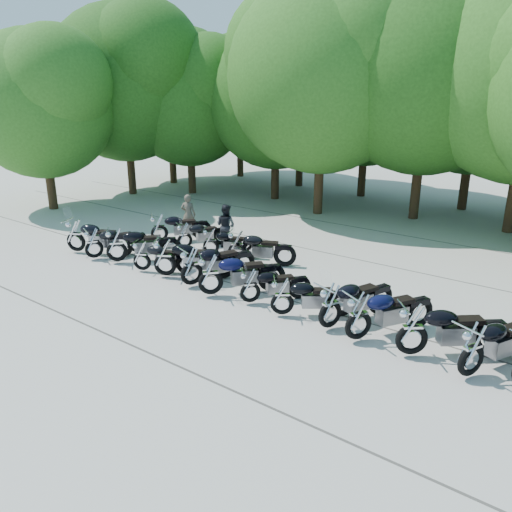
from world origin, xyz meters
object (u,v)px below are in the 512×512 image
Objects in this scene: motorcycle_12 at (473,348)px; motorcycle_14 at (159,227)px; rider_1 at (226,226)px; motorcycle_6 at (210,273)px; motorcycle_10 at (359,315)px; motorcycle_0 at (75,234)px; motorcycle_17 at (237,245)px; motorcycle_16 at (211,240)px; motorcycle_7 at (250,285)px; motorcycle_1 at (94,242)px; motorcycle_15 at (185,235)px; motorcycle_5 at (191,265)px; motorcycle_3 at (142,255)px; motorcycle_2 at (116,244)px; motorcycle_11 at (413,328)px; rider_0 at (188,215)px; motorcycle_9 at (330,304)px; motorcycle_4 at (165,256)px; motorcycle_8 at (282,295)px.

motorcycle_14 is at bearing 12.22° from motorcycle_12.
motorcycle_6 is at bearing 121.01° from rider_1.
rider_1 is at bearing 1.82° from motorcycle_10.
motorcycle_17 is at bearing -88.12° from motorcycle_0.
motorcycle_16 is 1.26m from motorcycle_17.
motorcycle_7 is at bearing -150.02° from motorcycle_16.
motorcycle_1 is at bearing 24.75° from motorcycle_12.
motorcycle_17 reaches higher than motorcycle_15.
motorcycle_10 is at bearing -139.32° from motorcycle_17.
motorcycle_7 is (2.22, 0.05, -0.13)m from motorcycle_5.
motorcycle_3 is at bearing 36.18° from motorcycle_6.
motorcycle_14 is at bearing 9.12° from motorcycle_3.
motorcycle_17 is (-1.27, 2.78, -0.06)m from motorcycle_6.
motorcycle_15 is 0.89× the size of motorcycle_17.
motorcycle_6 reaches higher than motorcycle_7.
motorcycle_0 is 1.02× the size of motorcycle_10.
motorcycle_1 is 0.90× the size of motorcycle_10.
motorcycle_12 is at bearing 154.13° from rider_1.
motorcycle_14 is (-5.21, 2.79, -0.06)m from motorcycle_6.
motorcycle_16 is at bearing -37.56° from motorcycle_5.
motorcycle_5 is at bearing -139.47° from motorcycle_2.
motorcycle_11 is at bearing -159.14° from motorcycle_5.
motorcycle_3 is 4.64m from rider_0.
motorcycle_12 is at bearing -163.45° from motorcycle_9.
motorcycle_4 is at bearing -152.18° from motorcycle_1.
motorcycle_15 is 2.55m from motorcycle_17.
rider_1 is (-1.85, 3.79, 0.12)m from motorcycle_5.
motorcycle_16 is (2.07, 2.57, -0.12)m from motorcycle_2.
motorcycle_5 is 1.01× the size of motorcycle_12.
motorcycle_8 is at bearing 23.39° from motorcycle_9.
motorcycle_2 is at bearing -109.86° from motorcycle_0.
motorcycle_11 is (5.94, 0.12, 0.00)m from motorcycle_6.
motorcycle_3 is at bearing 38.49° from motorcycle_7.
motorcycle_4 is 5.06m from rider_0.
motorcycle_5 is at bearing -127.64° from motorcycle_4.
motorcycle_5 reaches higher than motorcycle_12.
motorcycle_0 is at bearing 97.16° from motorcycle_16.
motorcycle_8 is at bearing 49.61° from motorcycle_11.
motorcycle_2 is 1.01× the size of motorcycle_9.
motorcycle_11 is at bearing -118.74° from motorcycle_3.
motorcycle_8 is 1.04× the size of motorcycle_15.
motorcycle_14 is 3.95m from motorcycle_17.
motorcycle_4 is at bearing 50.46° from motorcycle_8.
motorcycle_11 is at bearing -156.29° from motorcycle_1.
motorcycle_16 is at bearing -114.35° from motorcycle_1.
motorcycle_5 is 1.51× the size of rider_1.
motorcycle_3 is at bearing 61.28° from motorcycle_4.
motorcycle_0 is 1.00× the size of motorcycle_11.
motorcycle_5 reaches higher than motorcycle_8.
motorcycle_11 is (10.53, -0.12, 0.02)m from motorcycle_2.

